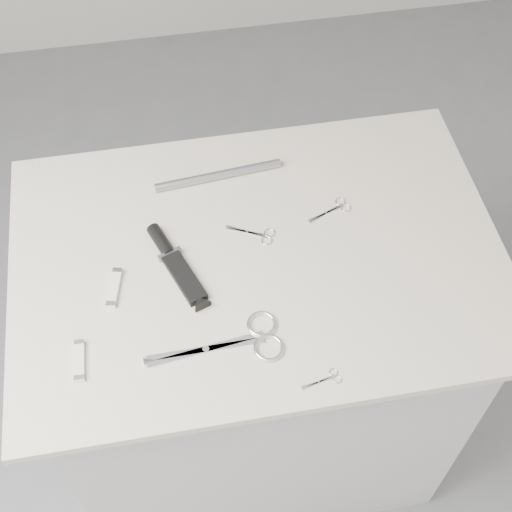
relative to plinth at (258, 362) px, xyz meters
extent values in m
cube|color=gray|center=(0.00, 0.00, -0.46)|extent=(4.00, 4.00, 0.01)
cube|color=beige|center=(0.00, 0.00, 0.00)|extent=(0.90, 0.60, 0.90)
cube|color=beige|center=(0.00, 0.00, 0.46)|extent=(1.00, 0.70, 0.02)
cube|color=white|center=(-0.13, -0.20, 0.47)|extent=(0.22, 0.05, 0.00)
cylinder|color=white|center=(-0.13, -0.20, 0.47)|extent=(0.01, 0.01, 0.01)
torus|color=white|center=(-0.02, -0.17, 0.47)|extent=(0.06, 0.06, 0.01)
torus|color=white|center=(-0.02, -0.22, 0.47)|extent=(0.06, 0.06, 0.01)
cube|color=white|center=(0.16, 0.08, 0.47)|extent=(0.09, 0.04, 0.00)
cylinder|color=white|center=(0.16, 0.08, 0.47)|extent=(0.00, 0.00, 0.00)
torus|color=white|center=(0.20, 0.10, 0.47)|extent=(0.02, 0.02, 0.00)
torus|color=white|center=(0.21, 0.09, 0.47)|extent=(0.02, 0.02, 0.00)
cube|color=white|center=(-0.01, 0.06, 0.47)|extent=(0.09, 0.05, 0.00)
cylinder|color=white|center=(-0.01, 0.06, 0.47)|extent=(0.01, 0.01, 0.00)
torus|color=white|center=(0.03, 0.05, 0.47)|extent=(0.02, 0.02, 0.00)
torus|color=white|center=(0.02, 0.03, 0.47)|extent=(0.02, 0.02, 0.00)
cube|color=white|center=(0.06, -0.30, 0.47)|extent=(0.07, 0.02, 0.00)
cylinder|color=white|center=(0.06, -0.30, 0.47)|extent=(0.00, 0.00, 0.00)
torus|color=white|center=(0.09, -0.29, 0.47)|extent=(0.02, 0.02, 0.00)
torus|color=white|center=(0.09, -0.30, 0.47)|extent=(0.02, 0.02, 0.00)
cube|color=black|center=(-0.15, -0.04, 0.48)|extent=(0.08, 0.13, 0.02)
cube|color=#93969B|center=(-0.18, 0.02, 0.48)|extent=(0.05, 0.02, 0.02)
cylinder|color=black|center=(-0.19, 0.06, 0.48)|extent=(0.05, 0.08, 0.03)
cube|color=white|center=(-0.29, -0.04, 0.48)|extent=(0.04, 0.09, 0.01)
cube|color=white|center=(-0.28, 0.00, 0.48)|extent=(0.02, 0.01, 0.01)
cube|color=white|center=(-0.30, -0.07, 0.48)|extent=(0.02, 0.01, 0.01)
cube|color=white|center=(-0.36, -0.19, 0.48)|extent=(0.02, 0.08, 0.01)
cube|color=white|center=(-0.36, -0.15, 0.48)|extent=(0.02, 0.01, 0.01)
cube|color=white|center=(-0.37, -0.22, 0.48)|extent=(0.02, 0.01, 0.01)
cylinder|color=#93969B|center=(-0.05, 0.22, 0.48)|extent=(0.28, 0.05, 0.02)
camera|label=1|loc=(-0.15, -0.85, 1.63)|focal=50.00mm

